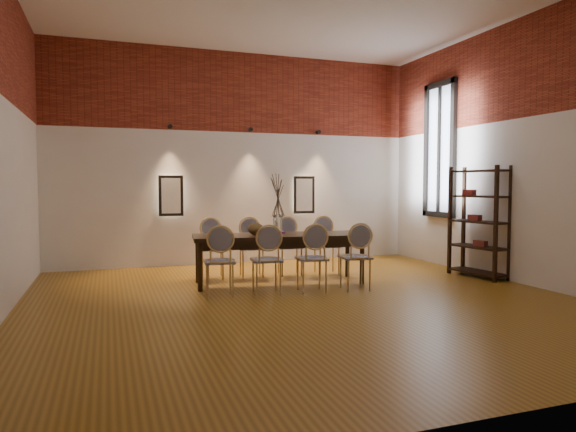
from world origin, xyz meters
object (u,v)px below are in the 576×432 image
object	(u,v)px
chair_near_b	(266,260)
book	(276,232)
chair_near_d	(355,257)
chair_far_a	(212,249)
chair_far_d	(327,246)
chair_near_a	(219,261)
bowl	(256,229)
shelving_rack	(479,222)
chair_near_c	(312,258)
dining_table	(279,259)
chair_far_c	(290,247)
chair_far_b	(251,248)
vase	(278,224)

from	to	relation	value
chair_near_b	book	bearing A→B (deg)	71.07
chair_near_d	chair_far_a	bearing A→B (deg)	144.28
chair_far_d	book	xyz separation A→B (m)	(-1.04, -0.38, 0.30)
chair_near_a	chair_near_d	bearing A→B (deg)	-0.00
bowl	shelving_rack	world-z (taller)	shelving_rack
chair_near_c	chair_far_a	bearing A→B (deg)	132.84
bowl	shelving_rack	size ratio (longest dim) A/B	0.13
chair_near_b	book	distance (m)	0.98
chair_near_b	chair_near_c	bearing A→B (deg)	-0.00
dining_table	chair_far_c	size ratio (longest dim) A/B	2.73
chair_far_b	bowl	world-z (taller)	chair_far_b
chair_near_c	chair_near_d	world-z (taller)	same
chair_near_b	vase	distance (m)	0.87
dining_table	chair_near_d	world-z (taller)	chair_near_d
dining_table	shelving_rack	xyz separation A→B (m)	(3.23, -0.55, 0.53)
chair_far_c	shelving_rack	distance (m)	3.10
chair_near_c	book	bearing A→B (deg)	111.11
chair_near_a	chair_far_b	distance (m)	1.53
chair_far_a	shelving_rack	xyz separation A→B (m)	(4.10, -1.35, 0.43)
chair_near_a	chair_far_a	xyz separation A→B (m)	(0.16, 1.38, 0.00)
chair_far_c	vase	xyz separation A→B (m)	(-0.42, -0.65, 0.43)
chair_near_c	chair_near_d	xyz separation A→B (m)	(0.64, -0.08, 0.00)
chair_far_d	vase	world-z (taller)	vase
chair_near_a	chair_near_b	size ratio (longest dim) A/B	1.00
chair_near_b	shelving_rack	distance (m)	3.66
chair_near_a	bowl	size ratio (longest dim) A/B	3.92
dining_table	chair_near_c	distance (m)	0.77
chair_near_b	vase	bearing A→B (deg)	66.74
chair_far_d	book	distance (m)	1.14
dining_table	bowl	world-z (taller)	bowl
chair_near_a	chair_near_c	xyz separation A→B (m)	(1.28, -0.15, 0.00)
chair_near_a	vase	size ratio (longest dim) A/B	3.13
chair_near_a	vase	distance (m)	1.24
bowl	shelving_rack	xyz separation A→B (m)	(3.60, -0.54, 0.06)
chair_far_b	bowl	bearing A→B (deg)	86.63
chair_far_c	book	distance (m)	0.68
dining_table	chair_far_c	distance (m)	0.77
chair_near_d	chair_far_d	size ratio (longest dim) A/B	1.00
chair_far_d	bowl	world-z (taller)	chair_far_d
chair_far_b	dining_table	bearing A→B (deg)	114.87
chair_far_d	chair_near_a	bearing A→B (deg)	35.72
vase	chair_far_d	bearing A→B (deg)	28.24
dining_table	chair_far_a	distance (m)	1.19
dining_table	chair_near_c	size ratio (longest dim) A/B	2.73
chair_near_d	bowl	size ratio (longest dim) A/B	3.92
chair_near_a	vase	bearing A→B (deg)	36.39
chair_near_b	chair_far_b	size ratio (longest dim) A/B	1.00
chair_near_d	chair_far_c	bearing A→B (deg)	114.87
vase	book	xyz separation A→B (m)	(0.03, 0.19, -0.14)
dining_table	chair_far_b	size ratio (longest dim) A/B	2.73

